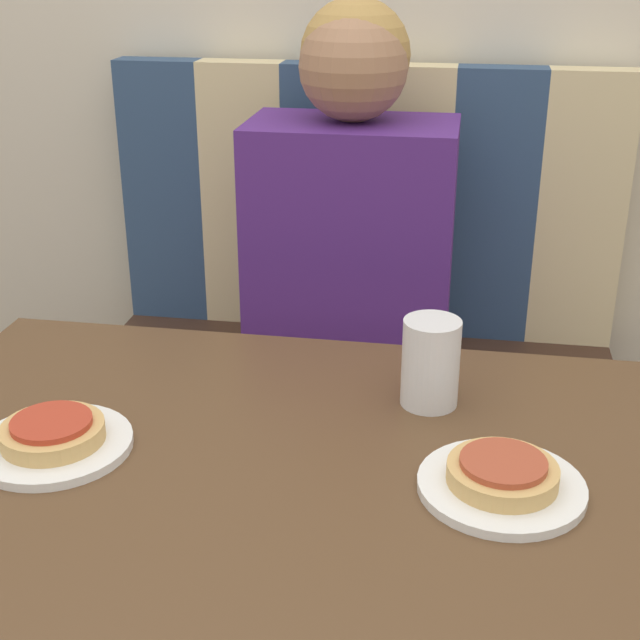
# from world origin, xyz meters

# --- Properties ---
(booth_seat) EXTENTS (1.09, 0.56, 0.50)m
(booth_seat) POSITION_xyz_m (0.00, 0.72, 0.25)
(booth_seat) COLOR #382319
(booth_seat) RESTS_ON ground_plane
(booth_backrest) EXTENTS (1.09, 0.07, 0.58)m
(booth_backrest) POSITION_xyz_m (0.00, 0.96, 0.79)
(booth_backrest) COLOR navy
(booth_backrest) RESTS_ON booth_seat
(dining_table) EXTENTS (1.04, 0.74, 0.73)m
(dining_table) POSITION_xyz_m (0.00, 0.00, 0.63)
(dining_table) COLOR brown
(dining_table) RESTS_ON ground_plane
(person) EXTENTS (0.39, 0.24, 0.73)m
(person) POSITION_xyz_m (0.00, 0.72, 0.84)
(person) COLOR #4C237A
(person) RESTS_ON booth_seat
(plate_left) EXTENTS (0.20, 0.20, 0.01)m
(plate_left) POSITION_xyz_m (-0.28, -0.01, 0.73)
(plate_left) COLOR white
(plate_left) RESTS_ON dining_table
(plate_right) EXTENTS (0.20, 0.20, 0.01)m
(plate_right) POSITION_xyz_m (0.28, -0.01, 0.73)
(plate_right) COLOR white
(plate_right) RESTS_ON dining_table
(pizza_left) EXTENTS (0.13, 0.13, 0.03)m
(pizza_left) POSITION_xyz_m (-0.28, -0.01, 0.75)
(pizza_left) COLOR tan
(pizza_left) RESTS_ON plate_left
(pizza_right) EXTENTS (0.13, 0.13, 0.03)m
(pizza_right) POSITION_xyz_m (0.28, -0.01, 0.75)
(pizza_right) COLOR tan
(pizza_right) RESTS_ON plate_right
(drinking_cup) EXTENTS (0.08, 0.08, 0.12)m
(drinking_cup) POSITION_xyz_m (0.18, 0.19, 0.79)
(drinking_cup) COLOR silver
(drinking_cup) RESTS_ON dining_table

